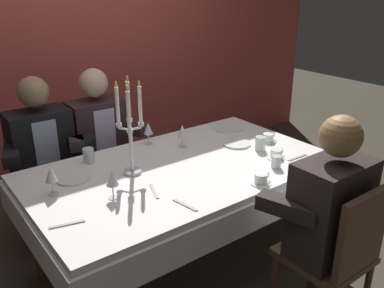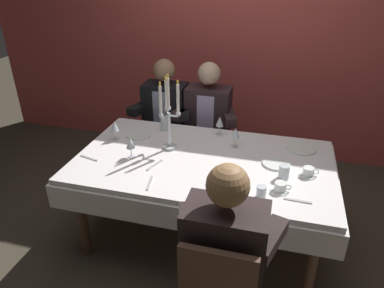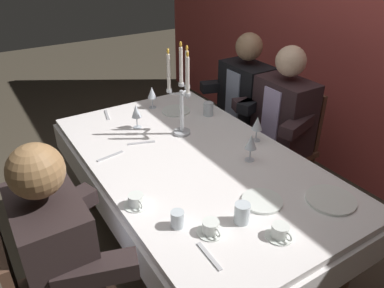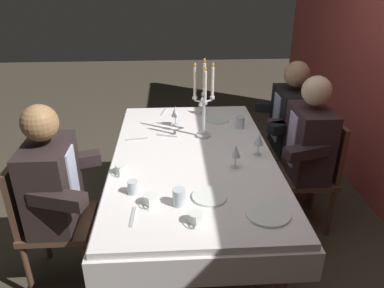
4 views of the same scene
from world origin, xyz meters
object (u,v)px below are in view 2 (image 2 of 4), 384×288
water_tumbler_1 (284,172)px  dinner_plate_1 (300,148)px  dinner_plate_2 (276,163)px  wine_glass_1 (236,133)px  water_tumbler_0 (261,192)px  coffee_cup_2 (280,187)px  wine_glass_0 (115,127)px  wine_glass_3 (130,143)px  seated_diner_0 (166,109)px  seated_diner_2 (224,250)px  coffee_cup_1 (222,196)px  seated_diner_1 (208,113)px  wine_glass_2 (220,122)px  dining_table (203,172)px  dinner_plate_0 (139,135)px  coffee_cup_0 (309,172)px  candelabra (169,116)px  water_tumbler_2 (165,125)px

water_tumbler_1 → dinner_plate_1: bearing=76.2°
dinner_plate_2 → wine_glass_1: 0.40m
water_tumbler_0 → coffee_cup_2: water_tumbler_0 is taller
wine_glass_0 → wine_glass_3: bearing=-44.5°
water_tumbler_1 → seated_diner_0: seated_diner_0 is taller
seated_diner_2 → wine_glass_0: bearing=137.2°
coffee_cup_1 → coffee_cup_2: size_ratio=1.00×
wine_glass_1 → water_tumbler_0: wine_glass_1 is taller
wine_glass_1 → seated_diner_1: (-0.36, 0.62, -0.12)m
wine_glass_2 → water_tumbler_0: size_ratio=2.06×
dining_table → dinner_plate_0: size_ratio=9.41×
wine_glass_2 → water_tumbler_0: bearing=-62.6°
seated_diner_2 → wine_glass_2: bearing=102.1°
wine_glass_0 → seated_diner_0: 0.79m
dinner_plate_1 → wine_glass_0: 1.50m
water_tumbler_1 → coffee_cup_2: 0.16m
wine_glass_2 → coffee_cup_0: (0.72, -0.48, -0.09)m
dinner_plate_0 → candelabra: bearing=-23.8°
coffee_cup_0 → seated_diner_0: 1.63m
dinner_plate_2 → coffee_cup_2: bearing=-82.6°
dining_table → dinner_plate_2: size_ratio=9.68×
dinner_plate_1 → water_tumbler_2: water_tumbler_2 is taller
wine_glass_2 → water_tumbler_1: bearing=-45.3°
coffee_cup_0 → seated_diner_2: (-0.43, -0.85, -0.03)m
dining_table → seated_diner_0: size_ratio=1.56×
water_tumbler_0 → seated_diner_2: bearing=-105.3°
candelabra → dinner_plate_0: candelabra is taller
dinner_plate_1 → seated_diner_1: size_ratio=0.20×
dinner_plate_0 → coffee_cup_2: (1.19, -0.51, 0.02)m
seated_diner_2 → water_tumbler_2: bearing=120.5°
water_tumbler_2 → coffee_cup_2: bearing=-33.8°
coffee_cup_1 → dinner_plate_2: bearing=60.3°
wine_glass_2 → candelabra: bearing=-133.4°
water_tumbler_0 → dinner_plate_2: bearing=80.8°
water_tumbler_2 → dinner_plate_1: bearing=-2.7°
dinner_plate_1 → seated_diner_1: bearing=148.3°
wine_glass_3 → water_tumbler_0: size_ratio=2.06×
water_tumbler_1 → seated_diner_2: 0.82m
dinner_plate_1 → coffee_cup_1: size_ratio=1.83×
dining_table → water_tumbler_1: (0.59, -0.11, 0.17)m
dinner_plate_2 → coffee_cup_1: 0.61m
water_tumbler_1 → coffee_cup_0: water_tumbler_1 is taller
water_tumbler_0 → coffee_cup_1: (-0.23, -0.09, -0.01)m
wine_glass_0 → candelabra: bearing=-3.4°
wine_glass_0 → water_tumbler_1: 1.39m
seated_diner_1 → dinner_plate_1: bearing=-31.7°
dinner_plate_1 → wine_glass_3: bearing=-159.4°
coffee_cup_0 → water_tumbler_0: bearing=-130.7°
dinner_plate_0 → wine_glass_0: 0.22m
dinner_plate_1 → water_tumbler_1: bearing=-103.8°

